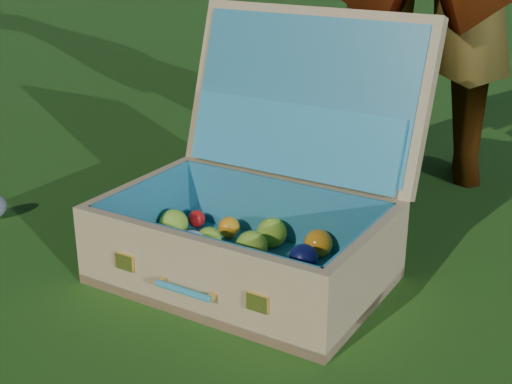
{
  "coord_description": "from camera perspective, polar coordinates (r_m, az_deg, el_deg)",
  "views": [
    {
      "loc": [
        0.48,
        -1.24,
        0.71
      ],
      "look_at": [
        -0.01,
        0.06,
        0.17
      ],
      "focal_mm": 50.0,
      "sensor_mm": 36.0,
      "label": 1
    }
  ],
  "objects": [
    {
      "name": "suitcase",
      "position": [
        1.5,
        0.41,
        -0.66
      ],
      "size": [
        0.65,
        0.62,
        0.53
      ],
      "rotation": [
        0.0,
        0.0,
        -0.19
      ],
      "color": "tan",
      "rests_on": "ground"
    },
    {
      "name": "ground",
      "position": [
        1.51,
        -0.58,
        -6.82
      ],
      "size": [
        60.0,
        60.0,
        0.0
      ],
      "primitive_type": "plane",
      "color": "#215114",
      "rests_on": "ground"
    }
  ]
}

